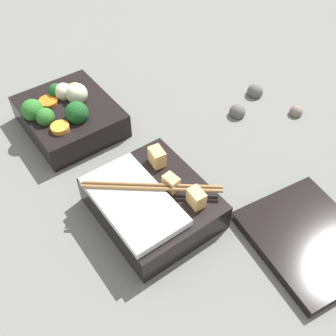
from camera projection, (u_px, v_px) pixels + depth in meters
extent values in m
plane|color=slate|center=(108.00, 168.00, 0.66)|extent=(3.00, 3.00, 0.00)
cube|color=black|center=(71.00, 116.00, 0.71)|extent=(0.18, 0.15, 0.05)
sphere|color=#2D7028|center=(45.00, 117.00, 0.66)|extent=(0.03, 0.03, 0.03)
sphere|color=#19511E|center=(58.00, 91.00, 0.71)|extent=(0.03, 0.03, 0.03)
sphere|color=#2D7028|center=(33.00, 110.00, 0.67)|extent=(0.04, 0.04, 0.04)
sphere|color=#19511E|center=(76.00, 113.00, 0.66)|extent=(0.04, 0.04, 0.04)
cylinder|color=orange|center=(60.00, 128.00, 0.65)|extent=(0.04, 0.04, 0.01)
cylinder|color=orange|center=(74.00, 87.00, 0.73)|extent=(0.03, 0.03, 0.01)
cylinder|color=orange|center=(48.00, 101.00, 0.70)|extent=(0.04, 0.04, 0.01)
sphere|color=beige|center=(77.00, 94.00, 0.70)|extent=(0.04, 0.04, 0.04)
sphere|color=beige|center=(64.00, 92.00, 0.71)|extent=(0.03, 0.03, 0.03)
cube|color=black|center=(153.00, 203.00, 0.58)|extent=(0.18, 0.15, 0.05)
cube|color=white|center=(133.00, 201.00, 0.54)|extent=(0.15, 0.09, 0.01)
cube|color=#EAB266|center=(157.00, 157.00, 0.59)|extent=(0.03, 0.02, 0.03)
cube|color=#EAB266|center=(171.00, 183.00, 0.56)|extent=(0.02, 0.02, 0.02)
cube|color=#EAB266|center=(196.00, 198.00, 0.54)|extent=(0.03, 0.02, 0.03)
cylinder|color=olive|center=(152.00, 189.00, 0.55)|extent=(0.13, 0.16, 0.01)
cylinder|color=olive|center=(152.00, 185.00, 0.55)|extent=(0.13, 0.16, 0.01)
cube|color=black|center=(309.00, 239.00, 0.56)|extent=(0.19, 0.17, 0.02)
sphere|color=#595651|center=(253.00, 91.00, 0.79)|extent=(0.03, 0.03, 0.03)
sphere|color=#7A6B5B|center=(296.00, 112.00, 0.75)|extent=(0.02, 0.02, 0.02)
sphere|color=#595651|center=(237.00, 112.00, 0.75)|extent=(0.03, 0.03, 0.03)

